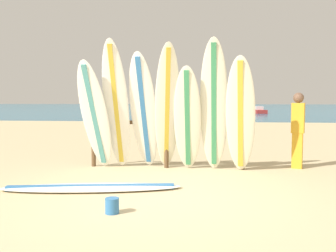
{
  "coord_description": "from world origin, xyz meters",
  "views": [
    {
      "loc": [
        0.75,
        -5.01,
        1.4
      ],
      "look_at": [
        -0.11,
        2.8,
        0.84
      ],
      "focal_mm": 39.92,
      "sensor_mm": 36.0,
      "label": 1
    }
  ],
  "objects_px": {
    "surfboard_leaning_far_right": "(240,115)",
    "surfboard_lying_on_sand": "(91,187)",
    "surfboard_rack": "(166,133)",
    "surfboard_leaning_center": "(167,108)",
    "surfboard_leaning_left": "(116,106)",
    "surfboard_leaning_center_left": "(144,112)",
    "sand_bucket": "(112,206)",
    "surfboard_leaning_right": "(214,106)",
    "surfboard_leaning_center_right": "(187,119)",
    "beachgoer_standing": "(298,127)",
    "surfboard_leaning_far_left": "(95,116)",
    "small_boat_offshore": "(259,111)"
  },
  "relations": [
    {
      "from": "surfboard_leaning_far_right",
      "to": "surfboard_lying_on_sand",
      "type": "height_order",
      "value": "surfboard_leaning_far_right"
    },
    {
      "from": "surfboard_rack",
      "to": "surfboard_lying_on_sand",
      "type": "bearing_deg",
      "value": -115.74
    },
    {
      "from": "surfboard_leaning_center",
      "to": "surfboard_rack",
      "type": "bearing_deg",
      "value": 99.06
    },
    {
      "from": "surfboard_leaning_left",
      "to": "surfboard_leaning_center_left",
      "type": "xyz_separation_m",
      "value": [
        0.52,
        0.11,
        -0.12
      ]
    },
    {
      "from": "surfboard_leaning_left",
      "to": "sand_bucket",
      "type": "relative_size",
      "value": 13.23
    },
    {
      "from": "surfboard_leaning_right",
      "to": "surfboard_lying_on_sand",
      "type": "distance_m",
      "value": 2.83
    },
    {
      "from": "surfboard_leaning_center_right",
      "to": "beachgoer_standing",
      "type": "bearing_deg",
      "value": 13.13
    },
    {
      "from": "surfboard_leaning_far_right",
      "to": "surfboard_leaning_center_right",
      "type": "bearing_deg",
      "value": 173.06
    },
    {
      "from": "surfboard_leaning_left",
      "to": "beachgoer_standing",
      "type": "distance_m",
      "value": 3.66
    },
    {
      "from": "surfboard_lying_on_sand",
      "to": "sand_bucket",
      "type": "distance_m",
      "value": 1.31
    },
    {
      "from": "surfboard_leaning_far_left",
      "to": "surfboard_leaning_center",
      "type": "height_order",
      "value": "surfboard_leaning_center"
    },
    {
      "from": "surfboard_leaning_center_left",
      "to": "surfboard_lying_on_sand",
      "type": "xyz_separation_m",
      "value": [
        -0.53,
        -1.72,
        -1.11
      ]
    },
    {
      "from": "surfboard_lying_on_sand",
      "to": "beachgoer_standing",
      "type": "distance_m",
      "value": 4.29
    },
    {
      "from": "surfboard_leaning_center",
      "to": "surfboard_leaning_far_right",
      "type": "distance_m",
      "value": 1.4
    },
    {
      "from": "beachgoer_standing",
      "to": "surfboard_leaning_center_left",
      "type": "bearing_deg",
      "value": -171.1
    },
    {
      "from": "surfboard_lying_on_sand",
      "to": "sand_bucket",
      "type": "bearing_deg",
      "value": -60.88
    },
    {
      "from": "surfboard_leaning_center",
      "to": "surfboard_leaning_far_left",
      "type": "bearing_deg",
      "value": -176.97
    },
    {
      "from": "surfboard_leaning_far_left",
      "to": "surfboard_lying_on_sand",
      "type": "distance_m",
      "value": 1.93
    },
    {
      "from": "surfboard_leaning_center_right",
      "to": "sand_bucket",
      "type": "relative_size",
      "value": 10.66
    },
    {
      "from": "beachgoer_standing",
      "to": "surfboard_leaning_left",
      "type": "bearing_deg",
      "value": -170.66
    },
    {
      "from": "sand_bucket",
      "to": "surfboard_rack",
      "type": "bearing_deg",
      "value": 84.19
    },
    {
      "from": "beachgoer_standing",
      "to": "surfboard_leaning_right",
      "type": "bearing_deg",
      "value": -163.09
    },
    {
      "from": "sand_bucket",
      "to": "beachgoer_standing",
      "type": "bearing_deg",
      "value": 48.42
    },
    {
      "from": "surfboard_lying_on_sand",
      "to": "surfboard_leaning_right",
      "type": "bearing_deg",
      "value": 41.43
    },
    {
      "from": "surfboard_leaning_center_left",
      "to": "beachgoer_standing",
      "type": "relative_size",
      "value": 1.49
    },
    {
      "from": "surfboard_leaning_far_right",
      "to": "surfboard_lying_on_sand",
      "type": "distance_m",
      "value": 3.05
    },
    {
      "from": "surfboard_rack",
      "to": "surfboard_lying_on_sand",
      "type": "xyz_separation_m",
      "value": [
        -0.95,
        -1.98,
        -0.67
      ]
    },
    {
      "from": "surfboard_rack",
      "to": "surfboard_leaning_center_right",
      "type": "distance_m",
      "value": 0.62
    },
    {
      "from": "surfboard_leaning_center_right",
      "to": "surfboard_leaning_right",
      "type": "relative_size",
      "value": 0.8
    },
    {
      "from": "surfboard_leaning_center",
      "to": "beachgoer_standing",
      "type": "distance_m",
      "value": 2.67
    },
    {
      "from": "surfboard_leaning_left",
      "to": "surfboard_leaning_right",
      "type": "height_order",
      "value": "surfboard_leaning_right"
    },
    {
      "from": "small_boat_offshore",
      "to": "surfboard_leaning_right",
      "type": "bearing_deg",
      "value": -98.95
    },
    {
      "from": "surfboard_leaning_far_right",
      "to": "surfboard_leaning_center_left",
      "type": "bearing_deg",
      "value": 175.24
    },
    {
      "from": "surfboard_leaning_far_left",
      "to": "sand_bucket",
      "type": "distance_m",
      "value": 3.07
    },
    {
      "from": "surfboard_leaning_center",
      "to": "surfboard_leaning_left",
      "type": "bearing_deg",
      "value": -177.59
    },
    {
      "from": "surfboard_leaning_far_left",
      "to": "sand_bucket",
      "type": "height_order",
      "value": "surfboard_leaning_far_left"
    },
    {
      "from": "surfboard_rack",
      "to": "surfboard_leaning_far_left",
      "type": "height_order",
      "value": "surfboard_leaning_far_left"
    },
    {
      "from": "small_boat_offshore",
      "to": "beachgoer_standing",
      "type": "bearing_deg",
      "value": -95.93
    },
    {
      "from": "surfboard_leaning_left",
      "to": "surfboard_leaning_right",
      "type": "relative_size",
      "value": 0.99
    },
    {
      "from": "surfboard_leaning_center",
      "to": "surfboard_leaning_far_right",
      "type": "relative_size",
      "value": 1.12
    },
    {
      "from": "surfboard_rack",
      "to": "surfboard_leaning_left",
      "type": "xyz_separation_m",
      "value": [
        -0.94,
        -0.37,
        0.55
      ]
    },
    {
      "from": "surfboard_leaning_center",
      "to": "beachgoer_standing",
      "type": "relative_size",
      "value": 1.59
    },
    {
      "from": "surfboard_leaning_center_right",
      "to": "surfboard_rack",
      "type": "bearing_deg",
      "value": 146.53
    },
    {
      "from": "surfboard_leaning_far_left",
      "to": "surfboard_leaning_far_right",
      "type": "height_order",
      "value": "surfboard_leaning_far_right"
    },
    {
      "from": "surfboard_rack",
      "to": "surfboard_leaning_center_right",
      "type": "xyz_separation_m",
      "value": [
        0.44,
        -0.29,
        0.31
      ]
    },
    {
      "from": "surfboard_leaning_far_right",
      "to": "sand_bucket",
      "type": "height_order",
      "value": "surfboard_leaning_far_right"
    },
    {
      "from": "surfboard_leaning_right",
      "to": "small_boat_offshore",
      "type": "distance_m",
      "value": 30.9
    },
    {
      "from": "surfboard_leaning_far_left",
      "to": "sand_bucket",
      "type": "xyz_separation_m",
      "value": [
        1.05,
        -2.71,
        -0.98
      ]
    },
    {
      "from": "surfboard_leaning_center",
      "to": "surfboard_lying_on_sand",
      "type": "xyz_separation_m",
      "value": [
        -1.01,
        -1.65,
        -1.19
      ]
    },
    {
      "from": "surfboard_leaning_center_right",
      "to": "surfboard_lying_on_sand",
      "type": "xyz_separation_m",
      "value": [
        -1.4,
        -1.68,
        -0.98
      ]
    }
  ]
}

